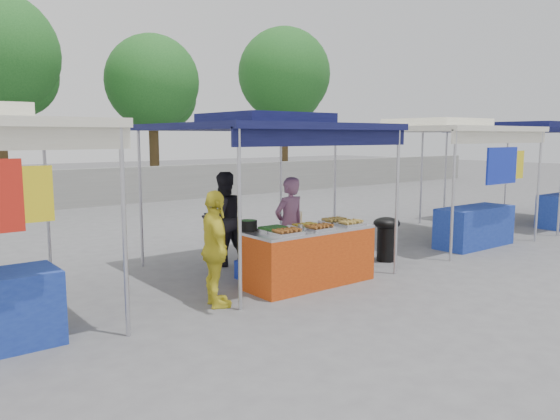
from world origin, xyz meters
TOP-DOWN VIEW (x-y plane):
  - ground_plane at (0.00, 0.00)m, footprint 80.00×80.00m
  - back_wall at (0.00, 11.00)m, footprint 40.00×0.25m
  - main_canopy at (0.00, 0.97)m, footprint 3.20×3.20m
  - neighbor_stall_right at (4.50, 0.57)m, footprint 3.20×3.20m
  - neighbor_stall_far at (8.50, 0.57)m, footprint 3.20×3.20m
  - tree_1 at (-1.34, 13.33)m, footprint 3.92×3.92m
  - tree_2 at (3.84, 13.10)m, footprint 3.52×3.46m
  - tree_3 at (10.02, 13.04)m, footprint 4.02×4.02m
  - vendor_table at (0.00, -0.10)m, footprint 2.00×0.80m
  - food_tray_fl at (-0.61, -0.34)m, footprint 0.42×0.30m
  - food_tray_fm at (-0.00, -0.34)m, footprint 0.42×0.30m
  - food_tray_fr at (0.63, -0.33)m, footprint 0.42×0.30m
  - food_tray_bl at (-0.59, 0.00)m, footprint 0.42×0.30m
  - food_tray_bm at (-0.02, -0.02)m, footprint 0.42×0.30m
  - food_tray_br at (0.61, -0.00)m, footprint 0.42×0.30m
  - cooking_pot at (-0.83, 0.28)m, footprint 0.26×0.26m
  - skewer_cup at (-0.25, -0.20)m, footprint 0.08×0.08m
  - wok_burner at (2.09, 0.21)m, footprint 0.47×0.47m
  - crate_left at (-0.47, 0.68)m, footprint 0.48×0.34m
  - crate_right at (0.45, 0.51)m, footprint 0.47×0.33m
  - crate_stacked at (0.45, 0.51)m, footprint 0.46×0.32m
  - vendor_woman at (0.18, 0.59)m, footprint 0.59×0.40m
  - helper_man at (-0.35, 1.74)m, footprint 0.80×0.63m
  - customer_person at (-1.67, -0.18)m, footprint 0.62×0.96m

SIDE VIEW (x-z plane):
  - ground_plane at x=0.00m, z-range 0.00..0.00m
  - crate_right at x=0.45m, z-range 0.00..0.28m
  - crate_left at x=-0.47m, z-range 0.00..0.29m
  - crate_stacked at x=0.45m, z-range 0.28..0.56m
  - vendor_table at x=0.00m, z-range 0.00..0.85m
  - wok_burner at x=2.09m, z-range 0.07..0.87m
  - back_wall at x=0.00m, z-range 0.00..1.20m
  - customer_person at x=-1.67m, z-range 0.00..1.52m
  - vendor_woman at x=0.18m, z-range 0.00..1.56m
  - helper_man at x=-0.35m, z-range 0.00..1.61m
  - food_tray_fl at x=-0.61m, z-range 0.85..0.92m
  - food_tray_fm at x=0.00m, z-range 0.85..0.92m
  - food_tray_fr at x=0.63m, z-range 0.85..0.92m
  - food_tray_bl at x=-0.59m, z-range 0.85..0.92m
  - food_tray_bm at x=-0.02m, z-range 0.85..0.92m
  - food_tray_br at x=0.61m, z-range 0.85..0.92m
  - skewer_cup at x=-0.25m, z-range 0.85..0.95m
  - cooking_pot at x=-0.83m, z-range 0.85..1.00m
  - neighbor_stall_right at x=4.50m, z-range 0.32..2.89m
  - neighbor_stall_far at x=8.50m, z-range 0.32..2.89m
  - main_canopy at x=0.00m, z-range 1.08..3.65m
  - tree_2 at x=3.84m, z-range 1.09..7.03m
  - tree_1 at x=-1.34m, z-range 1.24..7.98m
  - tree_3 at x=10.02m, z-range 1.27..8.18m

